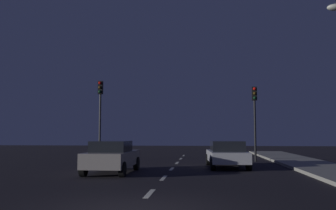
{
  "coord_description": "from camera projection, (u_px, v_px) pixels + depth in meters",
  "views": [
    {
      "loc": [
        1.58,
        -8.01,
        1.75
      ],
      "look_at": [
        -0.47,
        13.08,
        3.5
      ],
      "focal_mm": 38.1,
      "sensor_mm": 36.0,
      "label": 1
    }
  ],
  "objects": [
    {
      "name": "ground_plane",
      "position": [
        165.0,
        176.0,
        14.9
      ],
      "size": [
        80.0,
        80.0,
        0.0
      ],
      "primitive_type": "plane",
      "color": "black"
    },
    {
      "name": "lane_stripe_second",
      "position": [
        150.0,
        193.0,
        10.53
      ],
      "size": [
        0.16,
        1.6,
        0.01
      ],
      "primitive_type": "cube",
      "color": "silver",
      "rests_on": "ground_plane"
    },
    {
      "name": "lane_stripe_third",
      "position": [
        164.0,
        178.0,
        14.3
      ],
      "size": [
        0.16,
        1.6,
        0.01
      ],
      "primitive_type": "cube",
      "color": "silver",
      "rests_on": "ground_plane"
    },
    {
      "name": "lane_stripe_fourth",
      "position": [
        172.0,
        169.0,
        18.07
      ],
      "size": [
        0.16,
        1.6,
        0.01
      ],
      "primitive_type": "cube",
      "color": "silver",
      "rests_on": "ground_plane"
    },
    {
      "name": "lane_stripe_fifth",
      "position": [
        177.0,
        163.0,
        21.84
      ],
      "size": [
        0.16,
        1.6,
        0.01
      ],
      "primitive_type": "cube",
      "color": "silver",
      "rests_on": "ground_plane"
    },
    {
      "name": "lane_stripe_sixth",
      "position": [
        181.0,
        159.0,
        25.61
      ],
      "size": [
        0.16,
        1.6,
        0.01
      ],
      "primitive_type": "cube",
      "color": "silver",
      "rests_on": "ground_plane"
    },
    {
      "name": "lane_stripe_seventh",
      "position": [
        184.0,
        156.0,
        29.38
      ],
      "size": [
        0.16,
        1.6,
        0.01
      ],
      "primitive_type": "cube",
      "color": "silver",
      "rests_on": "ground_plane"
    },
    {
      "name": "traffic_signal_left",
      "position": [
        100.0,
        105.0,
        24.34
      ],
      "size": [
        0.32,
        0.38,
        5.4
      ],
      "color": "#2D2D30",
      "rests_on": "ground_plane"
    },
    {
      "name": "traffic_signal_right",
      "position": [
        255.0,
        109.0,
        23.31
      ],
      "size": [
        0.32,
        0.38,
        4.87
      ],
      "color": "black",
      "rests_on": "ground_plane"
    },
    {
      "name": "car_stopped_ahead",
      "position": [
        227.0,
        154.0,
        18.69
      ],
      "size": [
        2.16,
        4.2,
        1.4
      ],
      "color": "silver",
      "rests_on": "ground_plane"
    },
    {
      "name": "car_adjacent_lane",
      "position": [
        112.0,
        157.0,
        16.11
      ],
      "size": [
        1.89,
        4.09,
        1.45
      ],
      "color": "gray",
      "rests_on": "ground_plane"
    }
  ]
}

